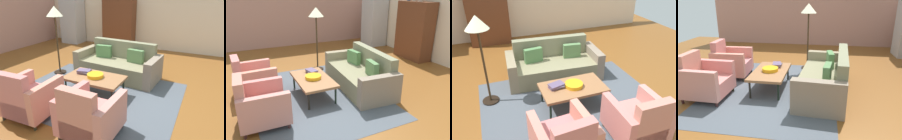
# 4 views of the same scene
# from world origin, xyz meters

# --- Properties ---
(ground_plane) EXTENTS (10.80, 10.80, 0.00)m
(ground_plane) POSITION_xyz_m (0.00, 0.00, 0.00)
(ground_plane) COLOR brown
(wall_back) EXTENTS (9.00, 0.12, 2.80)m
(wall_back) POSITION_xyz_m (0.00, 3.85, 1.40)
(wall_back) COLOR beige
(wall_back) RESTS_ON ground
(area_rug) EXTENTS (3.40, 2.60, 0.01)m
(area_rug) POSITION_xyz_m (0.11, -0.31, 0.00)
(area_rug) COLOR #4E555E
(area_rug) RESTS_ON ground
(couch) EXTENTS (2.16, 1.04, 0.86)m
(couch) POSITION_xyz_m (0.11, 0.82, 0.29)
(couch) COLOR #7F7958
(couch) RESTS_ON ground
(coffee_table) EXTENTS (1.20, 0.70, 0.41)m
(coffee_table) POSITION_xyz_m (0.11, -0.36, 0.37)
(coffee_table) COLOR black
(coffee_table) RESTS_ON ground
(armchair_left) EXTENTS (0.84, 0.84, 0.88)m
(armchair_left) POSITION_xyz_m (-0.49, -1.53, 0.34)
(armchair_left) COLOR #292220
(armchair_left) RESTS_ON ground
(armchair_right) EXTENTS (0.82, 0.82, 0.88)m
(armchair_right) POSITION_xyz_m (0.70, -1.53, 0.34)
(armchair_right) COLOR black
(armchair_right) RESTS_ON ground
(fruit_bowl) EXTENTS (0.34, 0.34, 0.07)m
(fruit_bowl) POSITION_xyz_m (0.12, -0.36, 0.44)
(fruit_bowl) COLOR orange
(fruit_bowl) RESTS_ON coffee_table
(book_stack) EXTENTS (0.31, 0.24, 0.08)m
(book_stack) POSITION_xyz_m (-0.19, -0.29, 0.45)
(book_stack) COLOR #5F4668
(book_stack) RESTS_ON coffee_table
(cabinet) EXTENTS (1.20, 0.51, 1.80)m
(cabinet) POSITION_xyz_m (-1.09, 3.50, 0.90)
(cabinet) COLOR brown
(cabinet) RESTS_ON ground
(refrigerator) EXTENTS (0.80, 0.73, 1.85)m
(refrigerator) POSITION_xyz_m (-3.19, 3.40, 0.93)
(refrigerator) COLOR #B7BABF
(refrigerator) RESTS_ON ground
(floor_lamp) EXTENTS (0.40, 0.40, 1.72)m
(floor_lamp) POSITION_xyz_m (-1.37, 0.29, 1.44)
(floor_lamp) COLOR black
(floor_lamp) RESTS_ON ground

